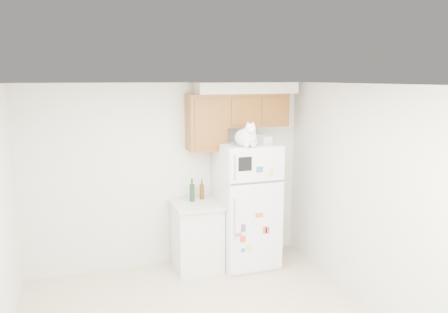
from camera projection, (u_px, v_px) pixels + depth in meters
name	position (u px, v px, depth m)	size (l,w,h in m)	color
room_shell	(215.00, 170.00, 4.28)	(3.84, 4.04, 2.52)	silver
refrigerator	(247.00, 205.00, 5.97)	(0.76, 0.78, 1.70)	white
base_counter	(197.00, 235.00, 5.89)	(0.64, 0.64, 0.92)	white
cat	(247.00, 137.00, 5.52)	(0.33, 0.48, 0.34)	white
storage_box_back	(259.00, 138.00, 6.01)	(0.18, 0.13, 0.10)	white
storage_box_front	(265.00, 139.00, 5.86)	(0.15, 0.11, 0.09)	white
bottle_green	(192.00, 190.00, 5.86)	(0.07, 0.07, 0.31)	#19381E
bottle_amber	(202.00, 189.00, 5.97)	(0.06, 0.06, 0.28)	#593814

